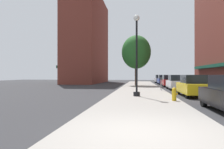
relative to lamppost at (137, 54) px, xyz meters
The scene contains 13 objects.
ground_plane 10.12m from the lamppost, 63.43° to the left, with size 90.00×90.00×0.00m, color #2D2D30.
sidewalk_slab 10.10m from the lamppost, 88.23° to the left, with size 4.80×50.00×0.12m, color gray.
building_far_background 30.17m from the lamppost, 111.23° to the left, with size 6.80×18.00×18.10m.
lamppost is the anchor object (origin of this frame).
fire_hydrant 4.26m from the lamppost, 47.07° to the right, with size 0.33×0.26×0.79m.
parking_meter_near 6.43m from the lamppost, 67.06° to the left, with size 0.14×0.09×1.31m.
parking_meter_far 7.47m from the lamppost, 70.78° to the left, with size 0.14×0.09×1.31m.
tree_near 15.52m from the lamppost, 91.01° to the left, with size 4.26×4.26×7.35m.
car_yellow 5.13m from the lamppost, 18.91° to the left, with size 1.80×4.30×1.66m.
car_white 9.96m from the lamppost, 63.61° to the left, with size 1.80×4.30×1.66m.
car_red 15.66m from the lamppost, 73.88° to the left, with size 1.80×4.30×1.66m.
car_blue 22.06m from the lamppost, 78.70° to the left, with size 1.80×4.30×1.66m.
car_silver 28.66m from the lamppost, 81.35° to the left, with size 1.80×4.30×1.66m.
Camera 1 is at (-0.09, -5.66, 1.66)m, focal length 33.09 mm.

